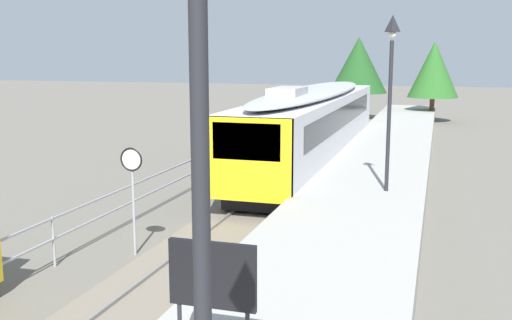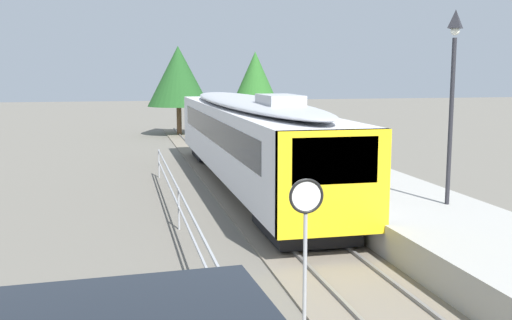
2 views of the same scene
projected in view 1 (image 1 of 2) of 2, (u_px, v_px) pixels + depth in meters
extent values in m
plane|color=#6B665B|center=(214.00, 184.00, 23.84)|extent=(160.00, 160.00, 0.00)
cube|color=slate|center=(287.00, 188.00, 22.97)|extent=(3.20, 60.00, 0.06)
cube|color=slate|center=(269.00, 185.00, 23.16)|extent=(0.08, 60.00, 0.08)
cube|color=slate|center=(305.00, 187.00, 22.75)|extent=(0.08, 60.00, 0.08)
cube|color=silver|center=(314.00, 124.00, 27.39)|extent=(2.80, 20.21, 2.55)
cube|color=yellow|center=(247.00, 160.00, 17.97)|extent=(2.80, 0.24, 2.55)
cube|color=black|center=(246.00, 142.00, 17.79)|extent=(2.13, 0.08, 1.12)
cube|color=black|center=(314.00, 115.00, 27.32)|extent=(2.82, 16.98, 0.92)
ellipsoid|color=#B2B5BA|center=(314.00, 92.00, 27.14)|extent=(2.69, 19.40, 0.44)
cube|color=#B2B5BA|center=(288.00, 92.00, 22.33)|extent=(1.10, 2.20, 0.36)
cube|color=#EAE5C6|center=(247.00, 192.00, 18.07)|extent=(1.00, 0.10, 0.20)
cube|color=black|center=(268.00, 193.00, 20.40)|extent=(2.24, 3.20, 0.55)
cube|color=black|center=(340.00, 136.00, 34.91)|extent=(2.24, 3.20, 0.55)
cube|color=#A8A59E|center=(372.00, 182.00, 21.96)|extent=(3.90, 60.00, 0.90)
cylinder|color=#232328|center=(389.00, 117.00, 18.18)|extent=(0.12, 0.12, 4.60)
pyramid|color=#232328|center=(393.00, 23.00, 17.69)|extent=(0.34, 0.34, 0.50)
sphere|color=silver|center=(392.00, 34.00, 17.74)|extent=(0.24, 0.24, 0.24)
cube|color=black|center=(212.00, 275.00, 7.77)|extent=(1.20, 0.08, 0.90)
cylinder|color=#9EA0A5|center=(134.00, 213.00, 15.18)|extent=(0.07, 0.07, 2.20)
cylinder|color=white|center=(132.00, 159.00, 14.92)|extent=(0.60, 0.03, 0.60)
torus|color=black|center=(131.00, 159.00, 14.91)|extent=(0.61, 0.05, 0.61)
cube|color=#9EA0A5|center=(52.00, 219.00, 14.30)|extent=(0.05, 36.00, 0.05)
cube|color=#9EA0A5|center=(53.00, 239.00, 14.39)|extent=(0.05, 36.00, 0.05)
cylinder|color=#9EA0A5|center=(54.00, 242.00, 14.40)|extent=(0.06, 0.06, 1.25)
cylinder|color=#9EA0A5|center=(197.00, 173.00, 22.87)|extent=(0.06, 0.06, 1.25)
cylinder|color=#9EA0A5|center=(263.00, 141.00, 31.35)|extent=(0.06, 0.06, 1.25)
cylinder|color=brown|center=(432.00, 110.00, 45.38)|extent=(0.36, 0.36, 1.90)
cone|color=#286023|center=(434.00, 69.00, 44.85)|extent=(3.76, 3.76, 4.19)
cylinder|color=brown|center=(357.00, 106.00, 47.09)|extent=(0.36, 0.36, 2.14)
cone|color=#1E4C1E|center=(358.00, 65.00, 46.53)|extent=(4.51, 4.51, 4.31)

